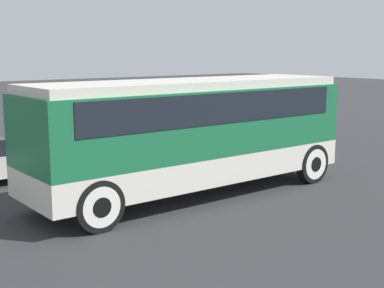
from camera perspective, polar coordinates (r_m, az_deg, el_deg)
ground_plane at (r=14.72m, az=-0.00°, el=-5.42°), size 120.00×120.00×0.00m
tour_bus at (r=14.40m, az=0.30°, el=1.94°), size 9.21×2.63×3.14m
parked_car_near at (r=20.94m, az=1.66°, el=1.04°), size 4.78×1.89×1.34m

